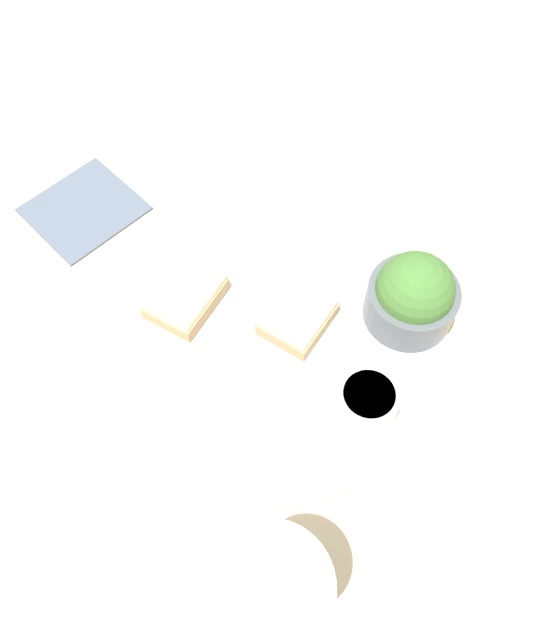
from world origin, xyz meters
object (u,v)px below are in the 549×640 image
(wine_glass, at_px, (271,596))
(salad_bowl, at_px, (413,296))
(cheese_toast_far, at_px, (298,317))
(sauce_ramekin, at_px, (367,400))
(napkin, at_px, (84,208))
(cheese_toast_near, at_px, (185,296))

(wine_glass, bearing_deg, salad_bowl, 3.10)
(cheese_toast_far, distance_m, wine_glass, 0.29)
(sauce_ramekin, relative_size, cheese_toast_far, 0.81)
(salad_bowl, xyz_separation_m, wine_glass, (-0.31, -0.02, 0.07))
(sauce_ramekin, bearing_deg, napkin, 80.39)
(salad_bowl, xyz_separation_m, cheese_toast_far, (-0.07, 0.09, -0.02))
(sauce_ramekin, bearing_deg, cheese_toast_far, 63.75)
(sauce_ramekin, relative_size, wine_glass, 0.35)
(sauce_ramekin, xyz_separation_m, cheese_toast_near, (0.01, 0.21, -0.01))
(salad_bowl, height_order, sauce_ramekin, salad_bowl)
(cheese_toast_near, bearing_deg, napkin, 73.81)
(salad_bowl, relative_size, sauce_ramekin, 1.55)
(cheese_toast_far, distance_m, napkin, 0.30)
(cheese_toast_near, xyz_separation_m, wine_glass, (-0.21, -0.22, 0.09))
(salad_bowl, height_order, cheese_toast_far, salad_bowl)
(salad_bowl, relative_size, wine_glass, 0.54)
(sauce_ramekin, height_order, wine_glass, wine_glass)
(cheese_toast_near, bearing_deg, wine_glass, -133.44)
(salad_bowl, relative_size, cheese_toast_far, 1.25)
(cheese_toast_far, xyz_separation_m, wine_glass, (-0.25, -0.11, 0.09))
(sauce_ramekin, distance_m, cheese_toast_near, 0.22)
(salad_bowl, xyz_separation_m, sauce_ramekin, (-0.12, -0.01, -0.02))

